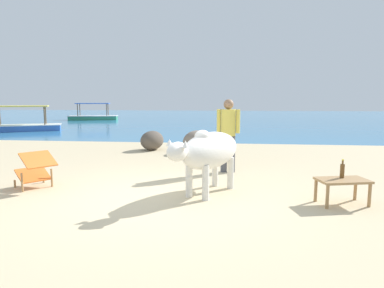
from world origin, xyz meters
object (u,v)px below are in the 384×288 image
object	(u,v)px
person_standing	(228,130)
low_bench_table	(343,183)
bottle	(342,170)
deck_chair_far	(36,168)
cow	(209,151)
boat_green	(93,116)
boat_blue	(23,126)

from	to	relation	value
person_standing	low_bench_table	bearing A→B (deg)	-137.51
bottle	deck_chair_far	size ratio (longest dim) A/B	0.32
cow	boat_green	bearing A→B (deg)	-124.85
low_bench_table	boat_green	distance (m)	23.29
low_bench_table	boat_green	world-z (taller)	boat_green
person_standing	boat_blue	size ratio (longest dim) A/B	0.42
cow	boat_blue	size ratio (longest dim) A/B	0.51
cow	bottle	xyz separation A→B (m)	(2.11, -0.29, -0.22)
bottle	boat_blue	xyz separation A→B (m)	(-12.29, 10.72, -0.27)
deck_chair_far	person_standing	distance (m)	3.95
bottle	person_standing	xyz separation A→B (m)	(-1.80, 2.04, 0.43)
low_bench_table	deck_chair_far	xyz separation A→B (m)	(-5.25, 0.32, 0.05)
low_bench_table	person_standing	bearing A→B (deg)	116.49
person_standing	boat_blue	xyz separation A→B (m)	(-10.49, 8.68, -0.70)
boat_blue	deck_chair_far	bearing A→B (deg)	-81.23
boat_green	deck_chair_far	bearing A→B (deg)	-82.24
person_standing	boat_green	world-z (taller)	person_standing
low_bench_table	deck_chair_far	size ratio (longest dim) A/B	0.91
bottle	cow	bearing A→B (deg)	172.21
person_standing	boat_green	xyz separation A→B (m)	(-10.47, 17.68, -0.70)
cow	low_bench_table	distance (m)	2.17
boat_blue	boat_green	size ratio (longest dim) A/B	1.00
bottle	boat_blue	distance (m)	16.31
boat_green	bottle	bearing A→B (deg)	-70.12
boat_blue	low_bench_table	bearing A→B (deg)	-66.43
cow	deck_chair_far	bearing A→B (deg)	-61.41
low_bench_table	boat_blue	distance (m)	16.36
cow	deck_chair_far	xyz separation A→B (m)	(-3.15, -0.06, -0.36)
deck_chair_far	boat_green	world-z (taller)	boat_green
low_bench_table	person_standing	world-z (taller)	person_standing
cow	boat_green	world-z (taller)	boat_green
low_bench_table	bottle	bearing A→B (deg)	67.76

